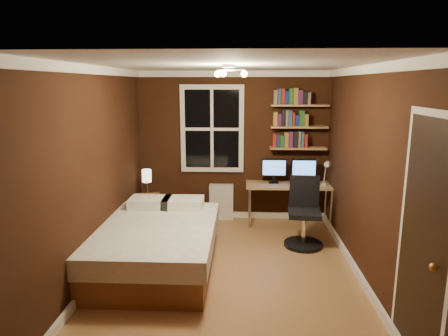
{
  "coord_description": "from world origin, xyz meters",
  "views": [
    {
      "loc": [
        0.16,
        -4.58,
        2.3
      ],
      "look_at": [
        -0.07,
        0.45,
        1.23
      ],
      "focal_mm": 32.0,
      "sensor_mm": 36.0,
      "label": 1
    }
  ],
  "objects_px": {
    "bedside_lamp": "(147,183)",
    "monitor_left": "(274,171)",
    "radiator": "(221,202)",
    "desk_lamp": "(326,173)",
    "office_chair": "(304,220)",
    "monitor_right": "(304,171)",
    "bed": "(156,244)",
    "nightstand": "(148,210)",
    "desk": "(289,188)"
  },
  "relations": [
    {
      "from": "desk_lamp",
      "to": "nightstand",
      "type": "bearing_deg",
      "value": -177.96
    },
    {
      "from": "desk",
      "to": "monitor_left",
      "type": "bearing_deg",
      "value": 164.46
    },
    {
      "from": "office_chair",
      "to": "desk_lamp",
      "type": "bearing_deg",
      "value": 65.39
    },
    {
      "from": "desk_lamp",
      "to": "office_chair",
      "type": "distance_m",
      "value": 1.06
    },
    {
      "from": "bed",
      "to": "monitor_left",
      "type": "bearing_deg",
      "value": 47.72
    },
    {
      "from": "monitor_left",
      "to": "office_chair",
      "type": "height_order",
      "value": "monitor_left"
    },
    {
      "from": "radiator",
      "to": "desk_lamp",
      "type": "bearing_deg",
      "value": -9.04
    },
    {
      "from": "desk",
      "to": "desk_lamp",
      "type": "xyz_separation_m",
      "value": [
        0.56,
        -0.09,
        0.28
      ]
    },
    {
      "from": "bedside_lamp",
      "to": "desk_lamp",
      "type": "relative_size",
      "value": 0.99
    },
    {
      "from": "monitor_left",
      "to": "desk_lamp",
      "type": "distance_m",
      "value": 0.83
    },
    {
      "from": "monitor_left",
      "to": "monitor_right",
      "type": "xyz_separation_m",
      "value": [
        0.49,
        0.0,
        0.0
      ]
    },
    {
      "from": "monitor_left",
      "to": "bed",
      "type": "bearing_deg",
      "value": -132.18
    },
    {
      "from": "bedside_lamp",
      "to": "desk_lamp",
      "type": "distance_m",
      "value": 2.89
    },
    {
      "from": "monitor_right",
      "to": "radiator",
      "type": "bearing_deg",
      "value": 175.62
    },
    {
      "from": "nightstand",
      "to": "bedside_lamp",
      "type": "height_order",
      "value": "bedside_lamp"
    },
    {
      "from": "bedside_lamp",
      "to": "monitor_left",
      "type": "relative_size",
      "value": 1.04
    },
    {
      "from": "bedside_lamp",
      "to": "radiator",
      "type": "bearing_deg",
      "value": 17.44
    },
    {
      "from": "nightstand",
      "to": "desk_lamp",
      "type": "relative_size",
      "value": 1.14
    },
    {
      "from": "bedside_lamp",
      "to": "monitor_right",
      "type": "height_order",
      "value": "monitor_right"
    },
    {
      "from": "monitor_left",
      "to": "office_chair",
      "type": "distance_m",
      "value": 1.15
    },
    {
      "from": "nightstand",
      "to": "desk_lamp",
      "type": "distance_m",
      "value": 2.96
    },
    {
      "from": "desk",
      "to": "office_chair",
      "type": "bearing_deg",
      "value": -82.93
    },
    {
      "from": "bedside_lamp",
      "to": "monitor_right",
      "type": "xyz_separation_m",
      "value": [
        2.55,
        0.27,
        0.16
      ]
    },
    {
      "from": "monitor_left",
      "to": "office_chair",
      "type": "xyz_separation_m",
      "value": [
        0.37,
        -0.97,
        -0.5
      ]
    },
    {
      "from": "bed",
      "to": "desk_lamp",
      "type": "bearing_deg",
      "value": 33.43
    },
    {
      "from": "desk_lamp",
      "to": "monitor_right",
      "type": "bearing_deg",
      "value": 153.32
    },
    {
      "from": "radiator",
      "to": "desk_lamp",
      "type": "relative_size",
      "value": 1.38
    },
    {
      "from": "radiator",
      "to": "monitor_left",
      "type": "xyz_separation_m",
      "value": [
        0.88,
        -0.1,
        0.57
      ]
    },
    {
      "from": "desk",
      "to": "monitor_left",
      "type": "xyz_separation_m",
      "value": [
        -0.26,
        0.07,
        0.26
      ]
    },
    {
      "from": "bed",
      "to": "desk_lamp",
      "type": "xyz_separation_m",
      "value": [
        2.42,
        1.6,
        0.6
      ]
    },
    {
      "from": "bedside_lamp",
      "to": "monitor_right",
      "type": "relative_size",
      "value": 1.04
    },
    {
      "from": "office_chair",
      "to": "monitor_right",
      "type": "bearing_deg",
      "value": 87.4
    },
    {
      "from": "office_chair",
      "to": "bedside_lamp",
      "type": "bearing_deg",
      "value": 168.33
    },
    {
      "from": "nightstand",
      "to": "monitor_left",
      "type": "height_order",
      "value": "monitor_left"
    },
    {
      "from": "desk",
      "to": "monitor_right",
      "type": "bearing_deg",
      "value": 16.97
    },
    {
      "from": "monitor_left",
      "to": "office_chair",
      "type": "bearing_deg",
      "value": -69.3
    },
    {
      "from": "nightstand",
      "to": "radiator",
      "type": "height_order",
      "value": "radiator"
    },
    {
      "from": "radiator",
      "to": "office_chair",
      "type": "bearing_deg",
      "value": -40.86
    },
    {
      "from": "bed",
      "to": "nightstand",
      "type": "relative_size",
      "value": 4.07
    },
    {
      "from": "nightstand",
      "to": "radiator",
      "type": "xyz_separation_m",
      "value": [
        1.19,
        0.37,
        0.05
      ]
    },
    {
      "from": "radiator",
      "to": "monitor_left",
      "type": "height_order",
      "value": "monitor_left"
    },
    {
      "from": "nightstand",
      "to": "monitor_right",
      "type": "height_order",
      "value": "monitor_right"
    },
    {
      "from": "radiator",
      "to": "monitor_right",
      "type": "distance_m",
      "value": 1.49
    },
    {
      "from": "monitor_left",
      "to": "desk",
      "type": "bearing_deg",
      "value": -15.54
    },
    {
      "from": "radiator",
      "to": "desk",
      "type": "height_order",
      "value": "desk"
    },
    {
      "from": "bed",
      "to": "office_chair",
      "type": "xyz_separation_m",
      "value": [
        1.97,
        0.8,
        0.08
      ]
    },
    {
      "from": "nightstand",
      "to": "monitor_right",
      "type": "xyz_separation_m",
      "value": [
        2.55,
        0.27,
        0.63
      ]
    },
    {
      "from": "bedside_lamp",
      "to": "nightstand",
      "type": "bearing_deg",
      "value": 0.0
    },
    {
      "from": "radiator",
      "to": "monitor_right",
      "type": "xyz_separation_m",
      "value": [
        1.37,
        -0.1,
        0.57
      ]
    },
    {
      "from": "radiator",
      "to": "office_chair",
      "type": "distance_m",
      "value": 1.65
    }
  ]
}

